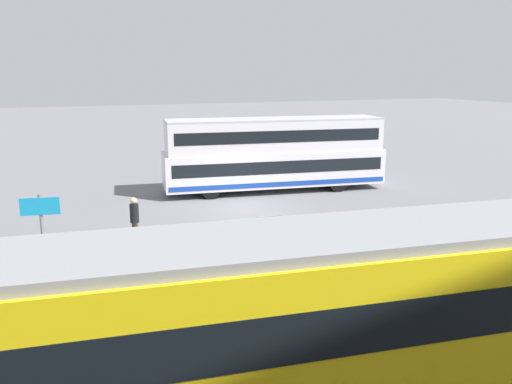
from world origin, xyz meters
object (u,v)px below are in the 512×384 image
at_px(pedestrian_near_railing, 135,218).
at_px(info_sign, 41,219).
at_px(double_decker_bus, 274,154).
at_px(tram_yellow, 279,316).
at_px(pedestrian_crossing, 285,239).

distance_m(pedestrian_near_railing, info_sign, 3.61).
bearing_deg(double_decker_bus, info_sign, 35.76).
bearing_deg(double_decker_bus, pedestrian_near_railing, 37.89).
bearing_deg(tram_yellow, info_sign, -64.43).
xyz_separation_m(double_decker_bus, info_sign, (11.44, 8.24, -0.18)).
bearing_deg(pedestrian_crossing, double_decker_bus, -111.98).
relative_size(tram_yellow, info_sign, 5.50).
height_order(double_decker_bus, tram_yellow, double_decker_bus).
distance_m(double_decker_bus, tram_yellow, 18.39).
xyz_separation_m(pedestrian_near_railing, pedestrian_crossing, (-4.03, 4.24, 0.00)).
bearing_deg(info_sign, pedestrian_near_railing, -150.62).
bearing_deg(tram_yellow, double_decker_bus, -113.43).
height_order(tram_yellow, pedestrian_near_railing, tram_yellow).
relative_size(pedestrian_near_railing, info_sign, 0.70).
relative_size(tram_yellow, pedestrian_crossing, 7.81).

